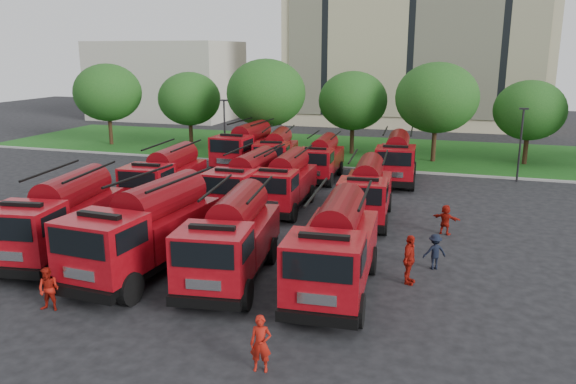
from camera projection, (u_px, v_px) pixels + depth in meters
name	position (u px, v px, depth m)	size (l,w,h in m)	color
ground	(274.00, 243.00, 26.61)	(140.00, 140.00, 0.00)	black
lawn	(367.00, 151.00, 50.64)	(70.00, 16.00, 0.12)	#154813
curb	(349.00, 168.00, 43.14)	(70.00, 0.30, 0.14)	gray
apartment_building	(418.00, 19.00, 67.30)	(30.00, 14.18, 25.00)	#C5B292
side_building	(167.00, 80.00, 74.80)	(18.00, 12.00, 10.00)	#ACA799
tree_0	(108.00, 93.00, 52.70)	(6.30, 6.30, 7.70)	#382314
tree_1	(189.00, 99.00, 51.42)	(5.71, 5.71, 6.98)	#382314
tree_2	(266.00, 93.00, 47.51)	(6.72, 6.72, 8.22)	#382314
tree_3	(353.00, 101.00, 47.95)	(5.88, 5.88, 7.19)	#382314
tree_4	(437.00, 98.00, 44.39)	(6.55, 6.55, 8.01)	#382314
tree_5	(530.00, 110.00, 43.50)	(5.46, 5.46, 6.68)	#382314
lamp_post_0	(225.00, 127.00, 44.71)	(0.60, 0.25, 5.11)	black
lamp_post_1	(521.00, 140.00, 38.31)	(0.60, 0.25, 5.11)	black
fire_truck_0	(61.00, 217.00, 24.69)	(3.71, 7.95, 3.48)	black
fire_truck_1	(146.00, 229.00, 22.75)	(3.37, 8.15, 3.63)	black
fire_truck_2	(232.00, 238.00, 22.07)	(3.51, 7.66, 3.36)	black
fire_truck_3	(335.00, 247.00, 20.94)	(3.20, 7.72, 3.44)	black
fire_truck_4	(166.00, 177.00, 33.00)	(3.08, 7.36, 3.27)	black
fire_truck_5	(247.00, 182.00, 31.69)	(2.67, 7.12, 3.23)	black
fire_truck_6	(285.00, 182.00, 32.00)	(2.79, 7.00, 3.14)	black
fire_truck_7	(366.00, 191.00, 29.92)	(3.00, 7.11, 3.16)	black
fire_truck_8	(246.00, 147.00, 42.74)	(2.98, 7.64, 3.44)	black
fire_truck_9	(277.00, 152.00, 41.28)	(3.40, 7.12, 3.11)	black
fire_truck_10	(322.00, 158.00, 39.43)	(2.65, 6.60, 2.95)	black
fire_truck_11	(397.00, 158.00, 38.69)	(3.06, 7.39, 3.29)	black
firefighter_0	(261.00, 370.00, 15.99)	(0.62, 0.45, 1.68)	maroon
firefighter_1	(51.00, 310.00, 19.69)	(0.77, 0.42, 1.58)	maroon
firefighter_2	(408.00, 283.00, 21.96)	(1.16, 0.66, 1.98)	maroon
firefighter_3	(434.00, 269.00, 23.44)	(0.98, 0.50, 1.51)	black
firefighter_4	(176.00, 239.00, 27.15)	(0.95, 0.62, 1.94)	black
firefighter_5	(444.00, 234.00, 27.86)	(1.40, 0.60, 1.51)	maroon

